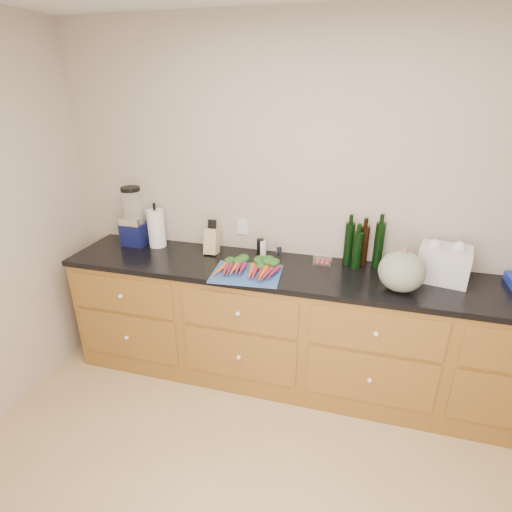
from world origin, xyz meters
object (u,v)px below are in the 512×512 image
(knife_block, at_px, (212,241))
(paper_towel, at_px, (156,228))
(squash, at_px, (402,271))
(blender_appliance, at_px, (134,220))
(tomato_box, at_px, (323,259))
(carrots, at_px, (248,268))
(cutting_board, at_px, (247,274))

(knife_block, bearing_deg, paper_towel, 177.60)
(squash, height_order, paper_towel, paper_towel)
(squash, distance_m, blender_appliance, 2.05)
(tomato_box, bearing_deg, blender_appliance, -179.53)
(knife_block, height_order, tomato_box, knife_block)
(carrots, relative_size, knife_block, 2.07)
(carrots, height_order, squash, squash)
(paper_towel, xyz_separation_m, tomato_box, (1.32, 0.01, -0.12))
(paper_towel, distance_m, knife_block, 0.48)
(paper_towel, bearing_deg, blender_appliance, -179.24)
(squash, xyz_separation_m, blender_appliance, (-2.03, 0.27, 0.08))
(blender_appliance, relative_size, paper_towel, 1.57)
(paper_towel, height_order, tomato_box, paper_towel)
(blender_appliance, bearing_deg, carrots, -15.02)
(knife_block, bearing_deg, tomato_box, 2.03)
(tomato_box, bearing_deg, cutting_board, -145.49)
(cutting_board, distance_m, knife_block, 0.48)
(blender_appliance, distance_m, knife_block, 0.68)
(cutting_board, height_order, paper_towel, paper_towel)
(blender_appliance, xyz_separation_m, tomato_box, (1.52, 0.01, -0.17))
(cutting_board, relative_size, squash, 1.62)
(squash, bearing_deg, cutting_board, -177.15)
(paper_towel, bearing_deg, cutting_board, -20.76)
(squash, relative_size, knife_block, 1.47)
(blender_appliance, distance_m, paper_towel, 0.20)
(carrots, bearing_deg, tomato_box, 31.23)
(cutting_board, height_order, tomato_box, tomato_box)
(carrots, relative_size, tomato_box, 3.08)
(paper_towel, bearing_deg, carrots, -18.41)
(carrots, bearing_deg, cutting_board, -90.00)
(cutting_board, height_order, knife_block, knife_block)
(carrots, distance_m, blender_appliance, 1.09)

